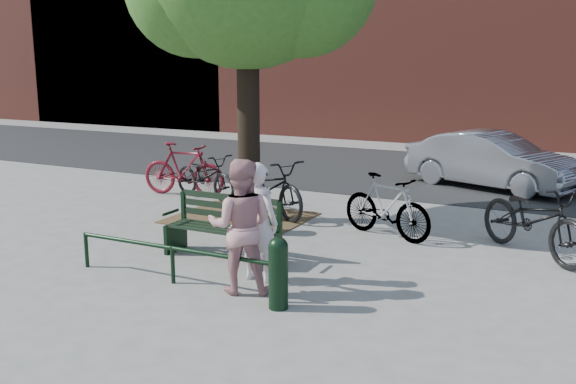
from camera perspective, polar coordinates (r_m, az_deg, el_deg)
The scene contains 15 objects.
ground at distance 9.60m, azimuth -5.85°, elevation -5.88°, with size 90.00×90.00×0.00m, color gray.
dirt_pit at distance 11.90m, azimuth -4.25°, elevation -2.30°, with size 2.40×2.00×0.02m, color brown.
road at distance 17.18m, azimuth 9.51°, elevation 1.94°, with size 40.00×7.00×0.01m, color black.
park_bench at distance 9.53m, azimuth -5.66°, elevation -3.01°, with size 1.74×0.54×0.97m.
guard_railing at distance 8.54m, azimuth -10.24°, elevation -5.43°, with size 3.06×0.06×0.51m.
person_left at distance 8.41m, azimuth -2.69°, elevation -2.71°, with size 0.58×0.38×1.60m, color silver.
person_right at distance 8.02m, azimuth -4.26°, elevation -3.06°, with size 0.83×0.65×1.70m, color tan.
bollard at distance 7.57m, azimuth -0.86°, elevation -6.99°, with size 0.23×0.23×0.87m.
litter_bin at distance 10.84m, azimuth -3.85°, elevation -1.57°, with size 0.39×0.39×0.80m.
bicycle_a at distance 13.55m, azimuth -7.38°, elevation 1.41°, with size 0.64×1.84×0.96m, color black.
bicycle_b at distance 13.90m, azimuth -9.27°, elevation 2.00°, with size 0.54×1.91×1.15m, color #590C16.
bicycle_c at distance 12.00m, azimuth -1.58°, elevation 0.46°, with size 0.72×2.07×1.09m, color black.
bicycle_d at distance 10.65m, azimuth 8.77°, elevation -1.25°, with size 0.49×1.75×1.05m, color gray.
bicycle_e at distance 10.21m, azimuth 21.02°, elevation -2.24°, with size 0.75×2.16×1.14m, color black.
parked_car at distance 15.21m, azimuth 17.66°, elevation 2.68°, with size 1.35×3.88×1.28m, color gray.
Camera 1 is at (4.95, -7.70, 2.91)m, focal length 40.00 mm.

